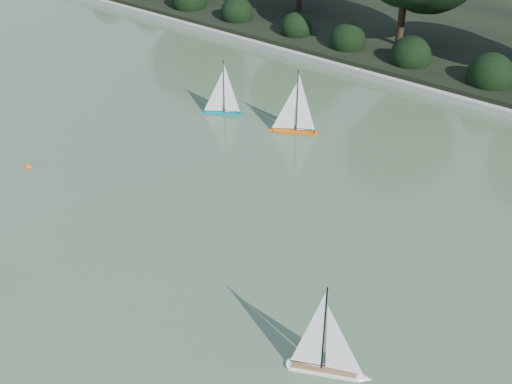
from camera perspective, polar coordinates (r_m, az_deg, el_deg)
ground at (r=9.39m, az=-2.39°, el=-11.32°), size 80.00×80.00×0.00m
pond_coping at (r=16.09m, az=18.84°, el=7.51°), size 40.00×0.35×0.18m
shrub_hedge at (r=16.75m, az=20.21°, el=9.60°), size 29.10×1.10×1.10m
sailboat_white_b at (r=8.59m, az=6.77°, el=-14.59°), size 1.09×0.62×1.55m
sailboat_orange at (r=14.03m, az=3.09°, el=6.22°), size 1.07×0.65×1.54m
sailboat_teal at (r=14.85m, az=-3.27°, el=7.70°), size 0.95×0.59×1.38m
race_buoy at (r=13.59m, az=-19.58°, el=2.10°), size 0.14×0.14×0.14m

